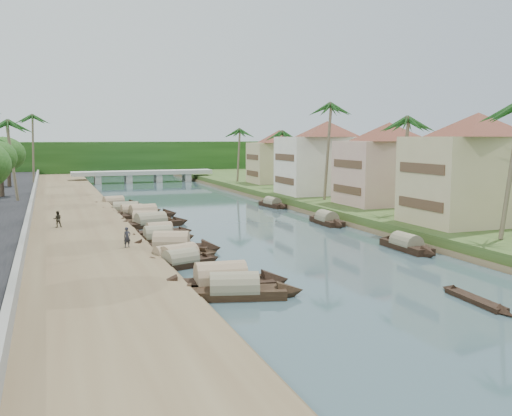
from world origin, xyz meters
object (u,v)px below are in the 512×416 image
object	(u,v)px
sampan_0	(234,291)
sampan_1	(221,283)
building_near	(476,167)
bridge	(143,174)
person_near	(127,237)

from	to	relation	value
sampan_0	sampan_1	xyz separation A→B (m)	(-0.22, 1.99, 0.01)
sampan_1	building_near	bearing A→B (deg)	25.88
sampan_1	sampan_0	bearing A→B (deg)	-77.96
bridge	building_near	distance (m)	76.54
bridge	sampan_1	size ratio (longest dim) A/B	3.09
sampan_1	person_near	distance (m)	12.01
person_near	building_near	bearing A→B (deg)	-19.20
bridge	sampan_0	world-z (taller)	bridge
bridge	building_near	size ratio (longest dim) A/B	1.89
building_near	person_near	world-z (taller)	building_near
sampan_0	person_near	distance (m)	13.97
sampan_0	building_near	bearing A→B (deg)	39.12
building_near	person_near	xyz separation A→B (m)	(-31.79, 1.01, -4.80)
building_near	sampan_1	size ratio (longest dim) A/B	1.64
bridge	person_near	distance (m)	74.11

